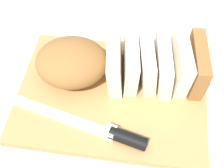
{
  "coord_description": "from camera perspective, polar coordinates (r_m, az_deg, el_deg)",
  "views": [
    {
      "loc": [
        0.04,
        -0.33,
        0.53
      ],
      "look_at": [
        0.0,
        0.0,
        0.05
      ],
      "focal_mm": 48.92,
      "sensor_mm": 36.0,
      "label": 1
    }
  ],
  "objects": [
    {
      "name": "crumb_stray_left",
      "position": [
        0.62,
        -5.6,
        -0.35
      ],
      "size": [
        0.01,
        0.01,
        0.01
      ],
      "primitive_type": "sphere",
      "color": "tan",
      "rests_on": "cutting_board"
    },
    {
      "name": "crumb_stray_right",
      "position": [
        0.64,
        1.44,
        2.95
      ],
      "size": [
        0.01,
        0.01,
        0.01
      ],
      "primitive_type": "sphere",
      "color": "tan",
      "rests_on": "cutting_board"
    },
    {
      "name": "bread_loaf",
      "position": [
        0.6,
        0.45,
        4.05
      ],
      "size": [
        0.34,
        0.15,
        0.08
      ],
      "rotation": [
        0.0,
        0.0,
        0.11
      ],
      "color": "#996633",
      "rests_on": "cutting_board"
    },
    {
      "name": "crumb_near_loaf",
      "position": [
        0.6,
        2.58,
        -2.09
      ],
      "size": [
        0.01,
        0.01,
        0.01
      ],
      "primitive_type": "sphere",
      "color": "tan",
      "rests_on": "cutting_board"
    },
    {
      "name": "bread_knife",
      "position": [
        0.56,
        -0.56,
        -8.99
      ],
      "size": [
        0.28,
        0.09,
        0.02
      ],
      "rotation": [
        0.0,
        0.0,
        2.88
      ],
      "color": "silver",
      "rests_on": "cutting_board"
    },
    {
      "name": "cutting_board",
      "position": [
        0.62,
        0.0,
        -2.08
      ],
      "size": [
        0.38,
        0.28,
        0.02
      ],
      "primitive_type": "cube",
      "rotation": [
        0.0,
        0.0,
        -0.02
      ],
      "color": "tan",
      "rests_on": "ground_plane"
    },
    {
      "name": "ground_plane",
      "position": [
        0.62,
        0.0,
        -2.53
      ],
      "size": [
        3.0,
        3.0,
        0.0
      ],
      "primitive_type": "plane",
      "color": "beige"
    },
    {
      "name": "crumb_near_knife",
      "position": [
        0.63,
        -3.15,
        1.73
      ],
      "size": [
        0.0,
        0.0,
        0.0
      ],
      "primitive_type": "sphere",
      "color": "tan",
      "rests_on": "cutting_board"
    }
  ]
}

